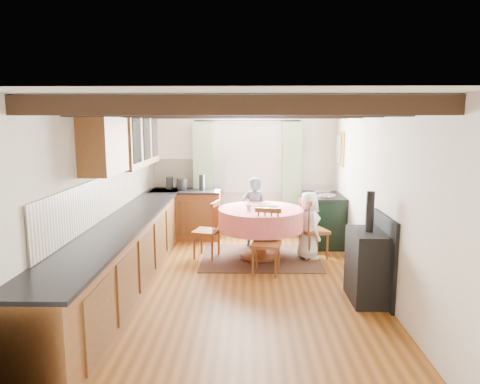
{
  "coord_description": "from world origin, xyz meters",
  "views": [
    {
      "loc": [
        0.12,
        -5.51,
        2.18
      ],
      "look_at": [
        0.0,
        0.8,
        1.15
      ],
      "focal_mm": 32.29,
      "sensor_mm": 36.0,
      "label": 1
    }
  ],
  "objects_px": {
    "child_far": "(254,212)",
    "child_right": "(309,226)",
    "aga_range": "(323,219)",
    "chair_near": "(266,242)",
    "cast_iron_stove": "(368,247)",
    "cup": "(249,207)",
    "chair_left": "(206,229)",
    "dining_table": "(261,233)",
    "chair_right": "(314,229)"
  },
  "relations": [
    {
      "from": "child_far",
      "to": "child_right",
      "type": "height_order",
      "value": "child_far"
    },
    {
      "from": "aga_range",
      "to": "chair_near",
      "type": "bearing_deg",
      "value": -124.7
    },
    {
      "from": "cast_iron_stove",
      "to": "cup",
      "type": "bearing_deg",
      "value": 133.86
    },
    {
      "from": "chair_left",
      "to": "child_far",
      "type": "xyz_separation_m",
      "value": [
        0.78,
        0.67,
        0.15
      ]
    },
    {
      "from": "dining_table",
      "to": "aga_range",
      "type": "height_order",
      "value": "aga_range"
    },
    {
      "from": "chair_right",
      "to": "cup",
      "type": "relative_size",
      "value": 10.09
    },
    {
      "from": "cast_iron_stove",
      "to": "chair_near",
      "type": "bearing_deg",
      "value": 142.44
    },
    {
      "from": "cast_iron_stove",
      "to": "cup",
      "type": "xyz_separation_m",
      "value": [
        -1.45,
        1.5,
        0.18
      ]
    },
    {
      "from": "child_right",
      "to": "cast_iron_stove",
      "type": "bearing_deg",
      "value": 179.12
    },
    {
      "from": "dining_table",
      "to": "cast_iron_stove",
      "type": "relative_size",
      "value": 0.99
    },
    {
      "from": "chair_right",
      "to": "cast_iron_stove",
      "type": "relative_size",
      "value": 0.71
    },
    {
      "from": "chair_near",
      "to": "cup",
      "type": "xyz_separation_m",
      "value": [
        -0.25,
        0.58,
        0.39
      ]
    },
    {
      "from": "dining_table",
      "to": "aga_range",
      "type": "xyz_separation_m",
      "value": [
        1.15,
        0.85,
        0.05
      ]
    },
    {
      "from": "chair_right",
      "to": "child_far",
      "type": "distance_m",
      "value": 1.16
    },
    {
      "from": "chair_left",
      "to": "cast_iron_stove",
      "type": "height_order",
      "value": "cast_iron_stove"
    },
    {
      "from": "chair_right",
      "to": "aga_range",
      "type": "bearing_deg",
      "value": -38.96
    },
    {
      "from": "chair_near",
      "to": "chair_right",
      "type": "bearing_deg",
      "value": 55.5
    },
    {
      "from": "chair_left",
      "to": "child_right",
      "type": "bearing_deg",
      "value": 104.1
    },
    {
      "from": "chair_near",
      "to": "child_far",
      "type": "bearing_deg",
      "value": 108.01
    },
    {
      "from": "cup",
      "to": "dining_table",
      "type": "bearing_deg",
      "value": 35.81
    },
    {
      "from": "chair_right",
      "to": "chair_near",
      "type": "bearing_deg",
      "value": 114.39
    },
    {
      "from": "chair_left",
      "to": "aga_range",
      "type": "distance_m",
      "value": 2.18
    },
    {
      "from": "chair_near",
      "to": "cast_iron_stove",
      "type": "distance_m",
      "value": 1.53
    },
    {
      "from": "chair_left",
      "to": "child_far",
      "type": "height_order",
      "value": "child_far"
    },
    {
      "from": "child_right",
      "to": "cup",
      "type": "relative_size",
      "value": 11.33
    },
    {
      "from": "child_far",
      "to": "cup",
      "type": "relative_size",
      "value": 12.88
    },
    {
      "from": "dining_table",
      "to": "child_right",
      "type": "distance_m",
      "value": 0.78
    },
    {
      "from": "cast_iron_stove",
      "to": "child_far",
      "type": "height_order",
      "value": "cast_iron_stove"
    },
    {
      "from": "child_far",
      "to": "cup",
      "type": "distance_m",
      "value": 0.87
    },
    {
      "from": "child_far",
      "to": "cup",
      "type": "xyz_separation_m",
      "value": [
        -0.09,
        -0.83,
        0.25
      ]
    },
    {
      "from": "dining_table",
      "to": "aga_range",
      "type": "relative_size",
      "value": 1.36
    },
    {
      "from": "chair_near",
      "to": "cast_iron_stove",
      "type": "xyz_separation_m",
      "value": [
        1.2,
        -0.92,
        0.21
      ]
    },
    {
      "from": "aga_range",
      "to": "chair_right",
      "type": "bearing_deg",
      "value": -109.73
    },
    {
      "from": "child_right",
      "to": "cup",
      "type": "bearing_deg",
      "value": 80.71
    },
    {
      "from": "chair_near",
      "to": "chair_right",
      "type": "relative_size",
      "value": 0.98
    },
    {
      "from": "child_right",
      "to": "chair_left",
      "type": "bearing_deg",
      "value": 71.44
    },
    {
      "from": "chair_left",
      "to": "child_right",
      "type": "height_order",
      "value": "child_right"
    },
    {
      "from": "chair_near",
      "to": "chair_left",
      "type": "distance_m",
      "value": 1.2
    },
    {
      "from": "dining_table",
      "to": "child_far",
      "type": "relative_size",
      "value": 1.1
    },
    {
      "from": "child_far",
      "to": "chair_right",
      "type": "bearing_deg",
      "value": 142.09
    },
    {
      "from": "child_far",
      "to": "cup",
      "type": "bearing_deg",
      "value": 80.19
    },
    {
      "from": "chair_right",
      "to": "child_far",
      "type": "bearing_deg",
      "value": 36.17
    },
    {
      "from": "dining_table",
      "to": "cup",
      "type": "relative_size",
      "value": 14.14
    },
    {
      "from": "chair_near",
      "to": "chair_right",
      "type": "xyz_separation_m",
      "value": [
        0.8,
        0.76,
        0.01
      ]
    },
    {
      "from": "cast_iron_stove",
      "to": "aga_range",
      "type": "bearing_deg",
      "value": 92.52
    },
    {
      "from": "chair_left",
      "to": "child_right",
      "type": "xyz_separation_m",
      "value": [
        1.64,
        -0.03,
        0.08
      ]
    },
    {
      "from": "cup",
      "to": "chair_left",
      "type": "bearing_deg",
      "value": 166.21
    },
    {
      "from": "chair_near",
      "to": "cup",
      "type": "bearing_deg",
      "value": 124.85
    },
    {
      "from": "dining_table",
      "to": "chair_right",
      "type": "xyz_separation_m",
      "value": [
        0.85,
        0.04,
        0.07
      ]
    },
    {
      "from": "chair_near",
      "to": "child_right",
      "type": "height_order",
      "value": "child_right"
    }
  ]
}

